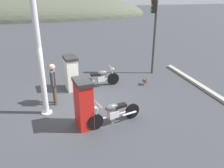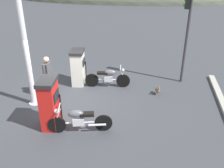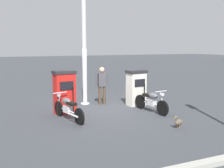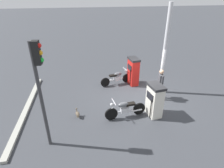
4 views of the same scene
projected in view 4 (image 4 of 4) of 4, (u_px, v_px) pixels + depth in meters
The scene contains 10 objects.
ground_plane at pixel (141, 97), 10.02m from camera, with size 120.00×120.00×0.00m, color #383A3F.
fuel_pump_near at pixel (133, 71), 11.04m from camera, with size 0.60×0.90×1.68m.
fuel_pump_far at pixel (155, 100), 8.25m from camera, with size 0.63×0.91×1.56m.
motorcycle_near_pump at pixel (117, 78), 11.20m from camera, with size 1.98×0.67×0.92m.
motorcycle_far_pump at pixel (125, 109), 8.26m from camera, with size 1.94×0.56×0.93m.
attendant_person at pixel (160, 83), 9.44m from camera, with size 0.25×0.58×1.68m.
wandering_duck at pixel (78, 114), 8.33m from camera, with size 0.24×0.42×0.43m.
roadside_traffic_light at pixel (40, 80), 5.76m from camera, with size 0.39×0.26×3.93m.
canopy_support_pole at pixel (164, 53), 9.49m from camera, with size 0.40×0.40×4.74m.
road_edge_kerb at pixel (27, 108), 8.96m from camera, with size 0.50×6.46×0.12m.
Camera 4 is at (3.25, 8.11, 5.20)m, focal length 29.40 mm.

